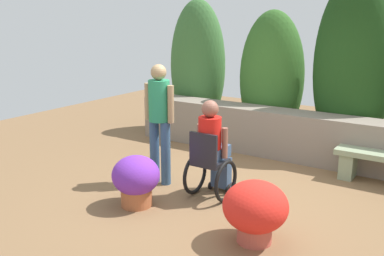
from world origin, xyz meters
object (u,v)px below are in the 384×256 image
at_px(person_standing_companion, 159,116).
at_px(flower_pot_terracotta_by_wall, 136,179).
at_px(flower_pot_purple_near, 255,210).
at_px(person_in_wheelchair, 212,152).

relative_size(person_standing_companion, flower_pot_terracotta_by_wall, 2.60).
distance_m(flower_pot_purple_near, flower_pot_terracotta_by_wall, 1.68).
bearing_deg(flower_pot_purple_near, flower_pot_terracotta_by_wall, 178.95).
distance_m(person_standing_companion, flower_pot_terracotta_by_wall, 1.06).
bearing_deg(person_in_wheelchair, person_standing_companion, 176.02).
xyz_separation_m(person_in_wheelchair, flower_pot_purple_near, (1.02, -0.81, -0.25)).
bearing_deg(flower_pot_purple_near, person_in_wheelchair, 141.57).
bearing_deg(flower_pot_purple_near, person_standing_companion, 156.19).
bearing_deg(person_in_wheelchair, flower_pot_purple_near, -40.54).
height_order(person_standing_companion, flower_pot_purple_near, person_standing_companion).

